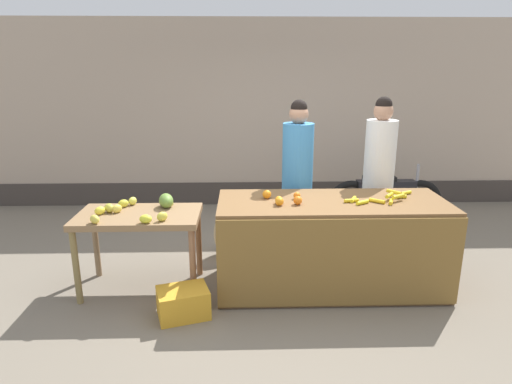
# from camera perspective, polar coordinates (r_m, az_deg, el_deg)

# --- Properties ---
(ground_plane) EXTENTS (24.00, 24.00, 0.00)m
(ground_plane) POSITION_cam_1_polar(r_m,az_deg,el_deg) (4.59, 2.73, -12.01)
(ground_plane) COLOR #756B5B
(market_wall_back) EXTENTS (9.67, 0.23, 2.86)m
(market_wall_back) POSITION_cam_1_polar(r_m,az_deg,el_deg) (7.00, 1.07, 9.75)
(market_wall_back) COLOR tan
(market_wall_back) RESTS_ON ground
(fruit_stall_counter) EXTENTS (2.22, 0.89, 0.90)m
(fruit_stall_counter) POSITION_cam_1_polar(r_m,az_deg,el_deg) (4.46, 9.66, -6.72)
(fruit_stall_counter) COLOR brown
(fruit_stall_counter) RESTS_ON ground
(side_table_wooden) EXTENTS (1.17, 0.67, 0.79)m
(side_table_wooden) POSITION_cam_1_polar(r_m,az_deg,el_deg) (4.42, -14.90, -3.96)
(side_table_wooden) COLOR olive
(side_table_wooden) RESTS_ON ground
(banana_bunch_pile) EXTENTS (0.75, 0.41, 0.07)m
(banana_bunch_pile) POSITION_cam_1_polar(r_m,az_deg,el_deg) (4.43, 16.09, -0.71)
(banana_bunch_pile) COLOR yellow
(banana_bunch_pile) RESTS_ON fruit_stall_counter
(orange_pile) EXTENTS (0.37, 0.32, 0.09)m
(orange_pile) POSITION_cam_1_polar(r_m,az_deg,el_deg) (4.20, 3.46, -0.81)
(orange_pile) COLOR orange
(orange_pile) RESTS_ON fruit_stall_counter
(mango_papaya_pile) EXTENTS (0.75, 0.67, 0.14)m
(mango_papaya_pile) POSITION_cam_1_polar(r_m,az_deg,el_deg) (4.43, -14.25, -1.75)
(mango_papaya_pile) COLOR yellow
(mango_papaya_pile) RESTS_ON side_table_wooden
(vendor_woman_blue_shirt) EXTENTS (0.34, 0.34, 1.82)m
(vendor_woman_blue_shirt) POSITION_cam_1_polar(r_m,az_deg,el_deg) (4.92, 5.34, 1.33)
(vendor_woman_blue_shirt) COLOR #33333D
(vendor_woman_blue_shirt) RESTS_ON ground
(vendor_woman_white_shirt) EXTENTS (0.34, 0.34, 1.85)m
(vendor_woman_white_shirt) POSITION_cam_1_polar(r_m,az_deg,el_deg) (5.14, 15.54, 1.62)
(vendor_woman_white_shirt) COLOR #33333D
(vendor_woman_white_shirt) RESTS_ON ground
(parked_motorcycle) EXTENTS (1.60, 0.18, 0.88)m
(parked_motorcycle) POSITION_cam_1_polar(r_m,az_deg,el_deg) (6.36, 16.35, -0.71)
(parked_motorcycle) COLOR black
(parked_motorcycle) RESTS_ON ground
(produce_crate) EXTENTS (0.51, 0.43, 0.26)m
(produce_crate) POSITION_cam_1_polar(r_m,az_deg,el_deg) (4.08, -9.42, -13.96)
(produce_crate) COLOR gold
(produce_crate) RESTS_ON ground
(produce_sack) EXTENTS (0.45, 0.42, 0.54)m
(produce_sack) POSITION_cam_1_polar(r_m,az_deg,el_deg) (5.19, -3.55, -5.36)
(produce_sack) COLOR tan
(produce_sack) RESTS_ON ground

